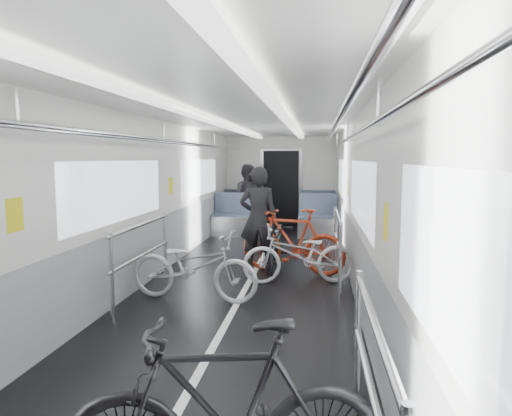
{
  "coord_description": "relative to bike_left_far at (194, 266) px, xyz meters",
  "views": [
    {
      "loc": [
        0.97,
        -5.39,
        1.81
      ],
      "look_at": [
        0.0,
        1.83,
        1.01
      ],
      "focal_mm": 32.0,
      "sensor_mm": 36.0,
      "label": 1
    }
  ],
  "objects": [
    {
      "name": "bike_right_near",
      "position": [
        1.09,
        -3.34,
        0.05
      ],
      "size": [
        1.72,
        0.79,
        1.0
      ],
      "primitive_type": "imported",
      "rotation": [
        0.0,
        0.0,
        -1.37
      ],
      "color": "black",
      "rests_on": "floor"
    },
    {
      "name": "bike_right_mid",
      "position": [
        1.3,
        0.95,
        -0.02
      ],
      "size": [
        1.71,
        0.88,
        0.85
      ],
      "primitive_type": "imported",
      "rotation": [
        0.0,
        0.0,
        -1.37
      ],
      "color": "silver",
      "rests_on": "floor"
    },
    {
      "name": "person_standing",
      "position": [
        0.61,
        1.69,
        0.39
      ],
      "size": [
        0.62,
        0.41,
        1.68
      ],
      "primitive_type": "imported",
      "rotation": [
        0.0,
        0.0,
        3.15
      ],
      "color": "black",
      "rests_on": "floor"
    },
    {
      "name": "bike_aisle",
      "position": [
        0.91,
        1.59,
        -0.04
      ],
      "size": [
        0.56,
        1.54,
        0.8
      ],
      "primitive_type": "imported",
      "rotation": [
        0.0,
        0.0,
        0.02
      ],
      "color": "black",
      "rests_on": "floor"
    },
    {
      "name": "person_seated",
      "position": [
        -0.23,
        5.79,
        0.38
      ],
      "size": [
        0.83,
        0.66,
        1.65
      ],
      "primitive_type": "imported",
      "rotation": [
        0.0,
        0.0,
        3.09
      ],
      "color": "#2F2B33",
      "rests_on": "floor"
    },
    {
      "name": "car_shell",
      "position": [
        0.57,
        1.65,
        0.68
      ],
      "size": [
        3.02,
        14.01,
        2.41
      ],
      "color": "black",
      "rests_on": "ground"
    },
    {
      "name": "bike_left_far",
      "position": [
        0.0,
        0.0,
        0.0
      ],
      "size": [
        1.75,
        0.8,
        0.89
      ],
      "primitive_type": "imported",
      "rotation": [
        0.0,
        0.0,
        1.44
      ],
      "color": "#B3B3B8",
      "rests_on": "floor"
    },
    {
      "name": "bike_right_far",
      "position": [
        1.17,
        1.55,
        0.07
      ],
      "size": [
        1.78,
        0.97,
        1.03
      ],
      "primitive_type": "imported",
      "rotation": [
        0.0,
        0.0,
        -1.87
      ],
      "color": "#9E2B13",
      "rests_on": "floor"
    }
  ]
}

